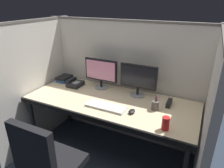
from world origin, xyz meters
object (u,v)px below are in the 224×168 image
object	(u,v)px
computer_mouse	(132,111)
book_stack	(64,78)
desk	(110,105)
desk_phone	(75,83)
soda_can	(166,123)
pen_cup	(155,105)
monitor_right	(138,78)
red_stapler	(169,103)
monitor_left	(101,72)
keyboard_main	(106,106)

from	to	relation	value
computer_mouse	book_stack	world-z (taller)	book_stack
desk	desk_phone	distance (m)	0.63
soda_can	pen_cup	distance (m)	0.34
monitor_right	book_stack	bearing A→B (deg)	-179.60
desk	red_stapler	bearing A→B (deg)	16.74
desk	desk_phone	world-z (taller)	desk_phone
desk_phone	soda_can	bearing A→B (deg)	-19.02
monitor_left	book_stack	size ratio (longest dim) A/B	1.98
monitor_left	keyboard_main	size ratio (longest dim) A/B	1.00
soda_can	book_stack	size ratio (longest dim) A/B	0.56
computer_mouse	pen_cup	xyz separation A→B (m)	(0.19, 0.17, 0.03)
desk	pen_cup	size ratio (longest dim) A/B	11.43
desk_phone	pen_cup	world-z (taller)	pen_cup
book_stack	computer_mouse	bearing A→B (deg)	-18.91
monitor_right	book_stack	size ratio (longest dim) A/B	1.98
desk_phone	computer_mouse	bearing A→B (deg)	-18.74
monitor_left	computer_mouse	world-z (taller)	monitor_left
keyboard_main	monitor_right	bearing A→B (deg)	64.10
keyboard_main	pen_cup	distance (m)	0.51
desk	monitor_left	distance (m)	0.46
keyboard_main	book_stack	distance (m)	0.95
desk	soda_can	world-z (taller)	soda_can
soda_can	computer_mouse	bearing A→B (deg)	160.29
red_stapler	pen_cup	xyz separation A→B (m)	(-0.11, -0.15, 0.02)
red_stapler	book_stack	distance (m)	1.45
keyboard_main	soda_can	distance (m)	0.65
computer_mouse	red_stapler	size ratio (longest dim) A/B	0.64
monitor_right	red_stapler	bearing A→B (deg)	-11.86
desk_phone	red_stapler	bearing A→B (deg)	0.50
soda_can	red_stapler	xyz separation A→B (m)	(-0.06, 0.45, -0.03)
monitor_left	pen_cup	size ratio (longest dim) A/B	2.59
keyboard_main	book_stack	world-z (taller)	book_stack
red_stapler	desk_phone	xyz separation A→B (m)	(-1.21, -0.01, 0.01)
monitor_right	computer_mouse	distance (m)	0.45
monitor_left	soda_can	distance (m)	1.09
desk_phone	monitor_right	bearing A→B (deg)	6.26
desk	book_stack	bearing A→B (deg)	162.71
keyboard_main	red_stapler	bearing A→B (deg)	29.84
keyboard_main	soda_can	world-z (taller)	soda_can
computer_mouse	soda_can	world-z (taller)	soda_can
keyboard_main	pen_cup	world-z (taller)	pen_cup
monitor_left	book_stack	bearing A→B (deg)	-178.37
desk	red_stapler	xyz separation A→B (m)	(0.62, 0.19, 0.08)
monitor_right	book_stack	world-z (taller)	monitor_right
computer_mouse	book_stack	distance (m)	1.21
keyboard_main	desk_phone	size ratio (longest dim) A/B	2.26
computer_mouse	soda_can	bearing A→B (deg)	-19.71
keyboard_main	red_stapler	world-z (taller)	red_stapler
monitor_right	red_stapler	world-z (taller)	monitor_right
monitor_left	red_stapler	bearing A→B (deg)	-5.83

